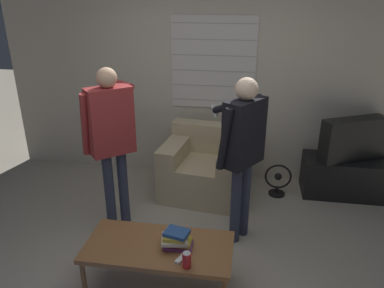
{
  "coord_description": "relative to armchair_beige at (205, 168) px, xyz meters",
  "views": [
    {
      "loc": [
        0.57,
        -2.57,
        2.35
      ],
      "look_at": [
        0.06,
        0.61,
        1.0
      ],
      "focal_mm": 35.0,
      "sensor_mm": 36.0,
      "label": 1
    }
  ],
  "objects": [
    {
      "name": "ground_plane",
      "position": [
        -0.08,
        -1.46,
        -0.34
      ],
      "size": [
        16.0,
        16.0,
        0.0
      ],
      "primitive_type": "plane",
      "color": "#B2A893"
    },
    {
      "name": "wall_back",
      "position": [
        -0.07,
        0.56,
        0.94
      ],
      "size": [
        5.2,
        0.08,
        2.55
      ],
      "color": "beige",
      "rests_on": "ground_plane"
    },
    {
      "name": "armchair_beige",
      "position": [
        0.0,
        0.0,
        0.0
      ],
      "size": [
        1.04,
        0.92,
        0.82
      ],
      "rotation": [
        0.0,
        0.0,
        3.01
      ],
      "color": "#C6B289",
      "rests_on": "ground_plane"
    },
    {
      "name": "coffee_table",
      "position": [
        -0.16,
        -1.65,
        0.06
      ],
      "size": [
        1.19,
        0.56,
        0.44
      ],
      "color": "brown",
      "rests_on": "ground_plane"
    },
    {
      "name": "tv_stand",
      "position": [
        1.7,
        0.23,
        -0.1
      ],
      "size": [
        1.03,
        0.46,
        0.47
      ],
      "color": "black",
      "rests_on": "ground_plane"
    },
    {
      "name": "tv",
      "position": [
        1.7,
        0.23,
        0.39
      ],
      "size": [
        0.79,
        0.52,
        0.51
      ],
      "rotation": [
        0.0,
        0.0,
        3.6
      ],
      "color": "black",
      "rests_on": "tv_stand"
    },
    {
      "name": "person_left_standing",
      "position": [
        -0.8,
        -0.86,
        0.74
      ],
      "size": [
        0.51,
        0.85,
        1.7
      ],
      "rotation": [
        0.0,
        0.0,
        0.71
      ],
      "color": "#33384C",
      "rests_on": "ground_plane"
    },
    {
      "name": "person_right_standing",
      "position": [
        0.45,
        -0.83,
        0.7
      ],
      "size": [
        0.56,
        0.77,
        1.64
      ],
      "rotation": [
        0.0,
        0.0,
        0.99
      ],
      "color": "#33384C",
      "rests_on": "ground_plane"
    },
    {
      "name": "book_stack",
      "position": [
        -0.02,
        -1.65,
        0.18
      ],
      "size": [
        0.26,
        0.21,
        0.15
      ],
      "color": "#75387F",
      "rests_on": "coffee_table"
    },
    {
      "name": "soda_can",
      "position": [
        0.1,
        -1.87,
        0.16
      ],
      "size": [
        0.07,
        0.07,
        0.13
      ],
      "color": "red",
      "rests_on": "coffee_table"
    },
    {
      "name": "spare_remote",
      "position": [
        0.05,
        -1.8,
        0.11
      ],
      "size": [
        0.09,
        0.14,
        0.02
      ],
      "rotation": [
        0.0,
        0.0,
        -0.39
      ],
      "color": "white",
      "rests_on": "coffee_table"
    },
    {
      "name": "floor_fan",
      "position": [
        0.89,
        0.09,
        -0.14
      ],
      "size": [
        0.32,
        0.2,
        0.4
      ],
      "color": "black",
      "rests_on": "ground_plane"
    }
  ]
}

